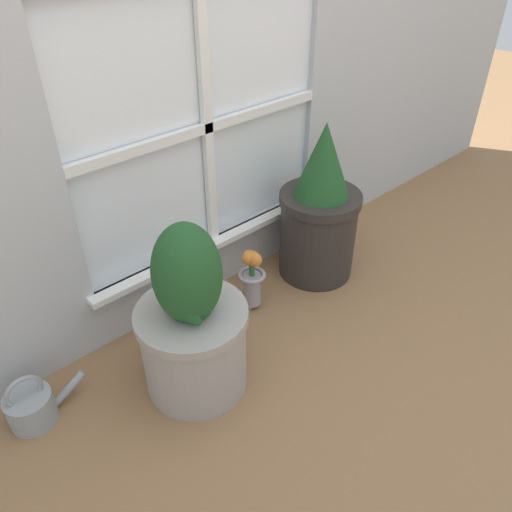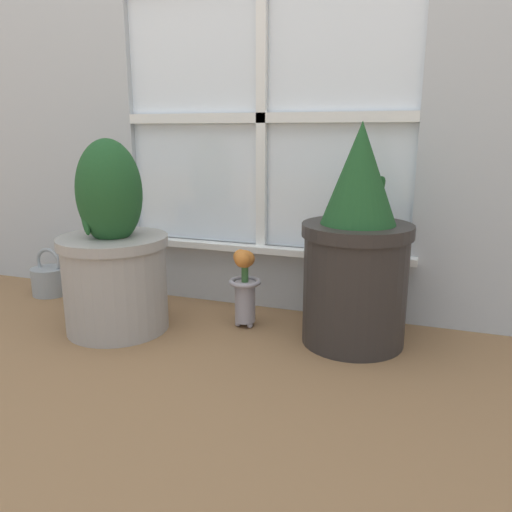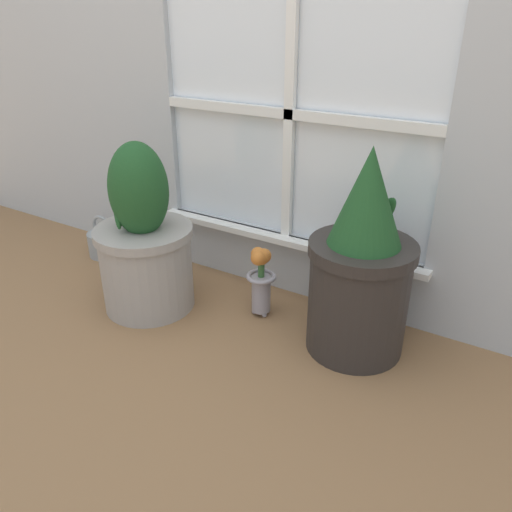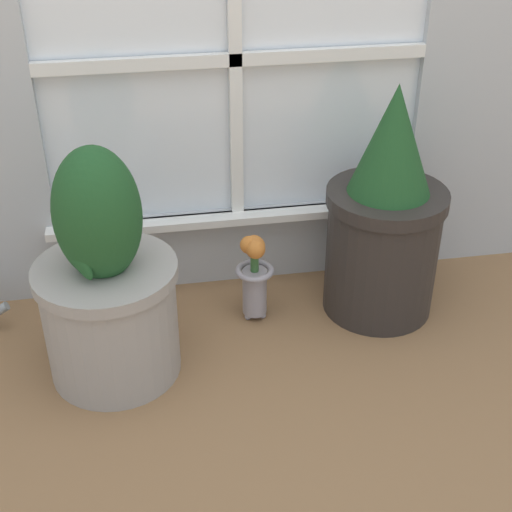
{
  "view_description": "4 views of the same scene",
  "coord_description": "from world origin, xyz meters",
  "px_view_note": "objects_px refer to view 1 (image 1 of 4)",
  "views": [
    {
      "loc": [
        -1.03,
        -0.83,
        1.38
      ],
      "look_at": [
        -0.01,
        0.29,
        0.29
      ],
      "focal_mm": 35.0,
      "sensor_mm": 36.0,
      "label": 1
    },
    {
      "loc": [
        0.6,
        -1.2,
        0.67
      ],
      "look_at": [
        0.06,
        0.32,
        0.26
      ],
      "focal_mm": 35.0,
      "sensor_mm": 36.0,
      "label": 2
    },
    {
      "loc": [
        0.85,
        -1.06,
        1.04
      ],
      "look_at": [
        0.01,
        0.31,
        0.26
      ],
      "focal_mm": 35.0,
      "sensor_mm": 36.0,
      "label": 3
    },
    {
      "loc": [
        -0.28,
        -1.37,
        1.28
      ],
      "look_at": [
        0.02,
        0.32,
        0.23
      ],
      "focal_mm": 50.0,
      "sensor_mm": 36.0,
      "label": 4
    }
  ],
  "objects_px": {
    "potted_plant_right": "(319,213)",
    "watering_can": "(32,407)",
    "flower_vase": "(252,274)",
    "potted_plant_left": "(192,327)"
  },
  "relations": [
    {
      "from": "potted_plant_right",
      "to": "potted_plant_left",
      "type": "bearing_deg",
      "value": -168.52
    },
    {
      "from": "potted_plant_right",
      "to": "flower_vase",
      "type": "bearing_deg",
      "value": 178.8
    },
    {
      "from": "flower_vase",
      "to": "watering_can",
      "type": "xyz_separation_m",
      "value": [
        -0.89,
        0.06,
        -0.1
      ]
    },
    {
      "from": "potted_plant_left",
      "to": "potted_plant_right",
      "type": "height_order",
      "value": "potted_plant_right"
    },
    {
      "from": "potted_plant_right",
      "to": "watering_can",
      "type": "xyz_separation_m",
      "value": [
        -1.27,
        0.07,
        -0.24
      ]
    },
    {
      "from": "potted_plant_right",
      "to": "watering_can",
      "type": "relative_size",
      "value": 2.62
    },
    {
      "from": "flower_vase",
      "to": "watering_can",
      "type": "bearing_deg",
      "value": 176.18
    },
    {
      "from": "potted_plant_right",
      "to": "watering_can",
      "type": "bearing_deg",
      "value": 176.96
    },
    {
      "from": "flower_vase",
      "to": "potted_plant_left",
      "type": "bearing_deg",
      "value": -157.66
    },
    {
      "from": "potted_plant_right",
      "to": "flower_vase",
      "type": "height_order",
      "value": "potted_plant_right"
    }
  ]
}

